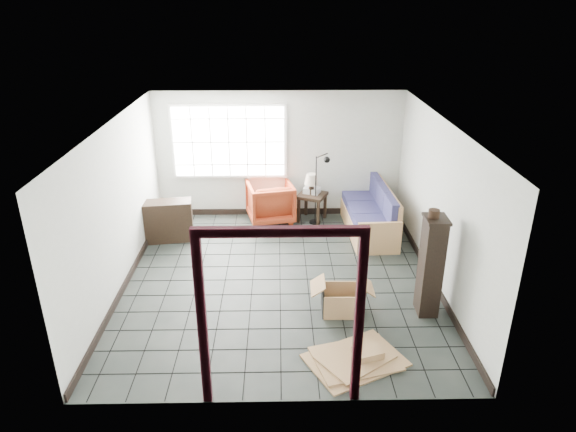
{
  "coord_description": "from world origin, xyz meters",
  "views": [
    {
      "loc": [
        -0.01,
        -7.33,
        4.34
      ],
      "look_at": [
        0.14,
        0.3,
        1.01
      ],
      "focal_mm": 32.0,
      "sensor_mm": 36.0,
      "label": 1
    }
  ],
  "objects_px": {
    "side_table": "(312,199)",
    "futon_sofa": "(371,215)",
    "armchair": "(270,200)",
    "tall_shelf": "(431,266)"
  },
  "relations": [
    {
      "from": "armchair",
      "to": "side_table",
      "type": "relative_size",
      "value": 1.3
    },
    {
      "from": "side_table",
      "to": "tall_shelf",
      "type": "height_order",
      "value": "tall_shelf"
    },
    {
      "from": "armchair",
      "to": "side_table",
      "type": "bearing_deg",
      "value": 167.71
    },
    {
      "from": "futon_sofa",
      "to": "side_table",
      "type": "relative_size",
      "value": 3.05
    },
    {
      "from": "armchair",
      "to": "tall_shelf",
      "type": "distance_m",
      "value": 4.1
    },
    {
      "from": "armchair",
      "to": "tall_shelf",
      "type": "height_order",
      "value": "tall_shelf"
    },
    {
      "from": "futon_sofa",
      "to": "armchair",
      "type": "bearing_deg",
      "value": 162.62
    },
    {
      "from": "futon_sofa",
      "to": "armchair",
      "type": "height_order",
      "value": "futon_sofa"
    },
    {
      "from": "futon_sofa",
      "to": "tall_shelf",
      "type": "xyz_separation_m",
      "value": [
        0.35,
        -2.82,
        0.43
      ]
    },
    {
      "from": "side_table",
      "to": "futon_sofa",
      "type": "bearing_deg",
      "value": -25.29
    }
  ]
}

